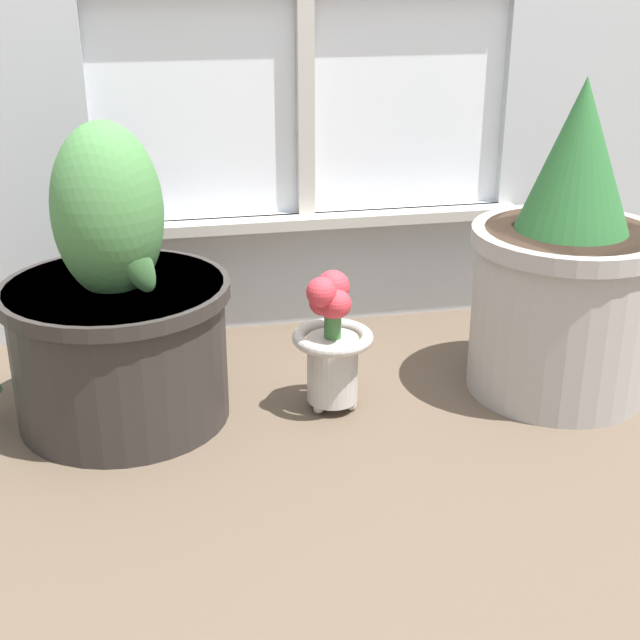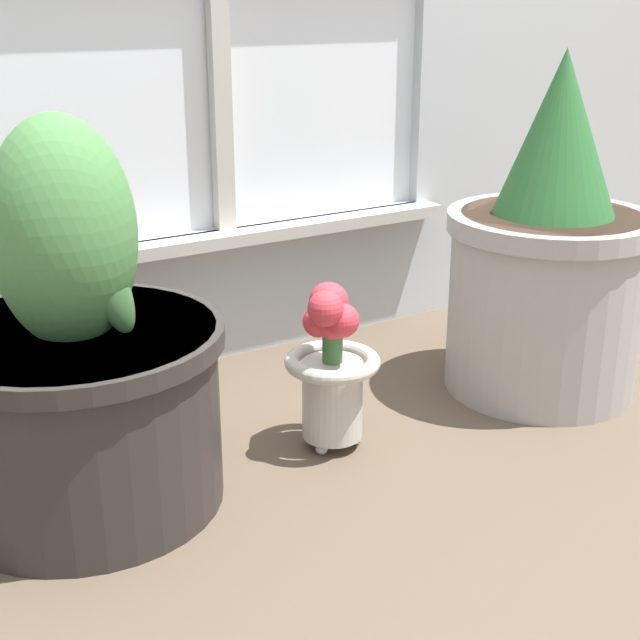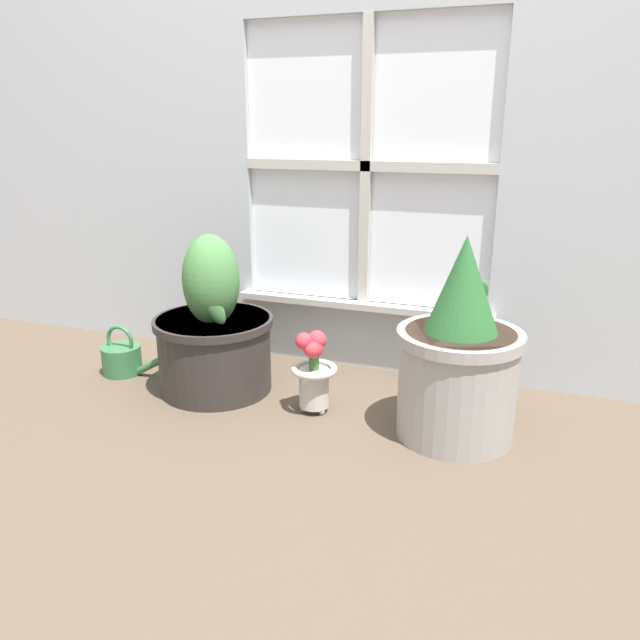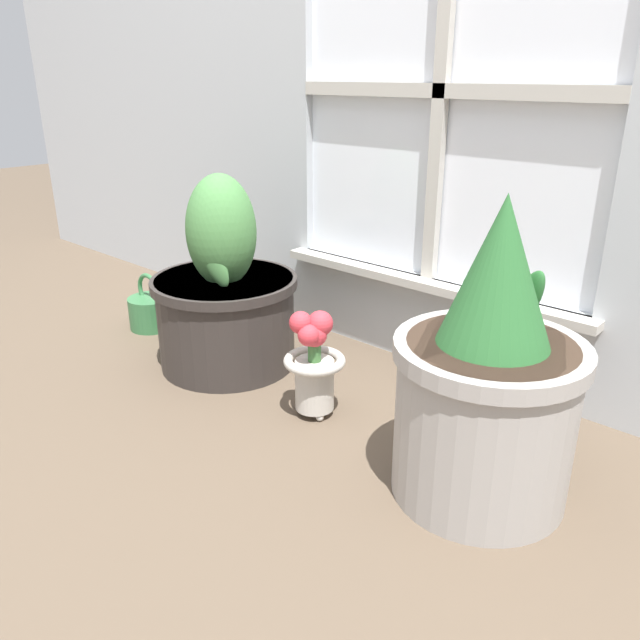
# 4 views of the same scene
# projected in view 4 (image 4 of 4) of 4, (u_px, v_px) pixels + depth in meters

# --- Properties ---
(ground_plane) EXTENTS (10.00, 10.00, 0.00)m
(ground_plane) POSITION_uv_depth(u_px,v_px,m) (284.00, 441.00, 1.44)
(ground_plane) COLOR brown
(potted_plant_left) EXTENTS (0.41, 0.41, 0.55)m
(potted_plant_left) POSITION_uv_depth(u_px,v_px,m) (225.00, 300.00, 1.76)
(potted_plant_left) COLOR #2D2826
(potted_plant_left) RESTS_ON ground_plane
(potted_plant_right) EXTENTS (0.37, 0.37, 0.61)m
(potted_plant_right) POSITION_uv_depth(u_px,v_px,m) (488.00, 383.00, 1.19)
(potted_plant_right) COLOR #9E9993
(potted_plant_right) RESTS_ON ground_plane
(flower_vase) EXTENTS (0.15, 0.15, 0.27)m
(flower_vase) POSITION_uv_depth(u_px,v_px,m) (314.00, 361.00, 1.51)
(flower_vase) COLOR #BCB7AD
(flower_vase) RESTS_ON ground_plane
(watering_can) EXTENTS (0.26, 0.14, 0.19)m
(watering_can) POSITION_uv_depth(u_px,v_px,m) (152.00, 311.00, 2.07)
(watering_can) COLOR #336B3D
(watering_can) RESTS_ON ground_plane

